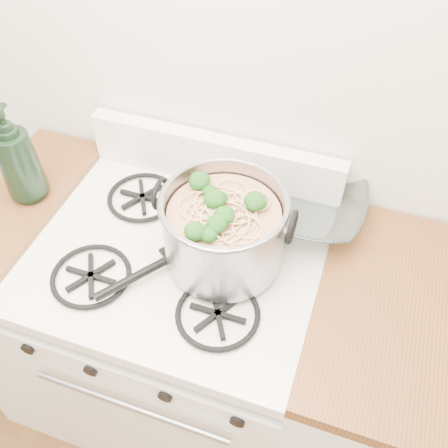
% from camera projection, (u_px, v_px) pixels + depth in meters
% --- Properties ---
extents(gas_range, '(0.76, 0.66, 0.92)m').
position_uv_depth(gas_range, '(186.00, 341.00, 1.66)').
color(gas_range, white).
rests_on(gas_range, ground).
extents(counter_left, '(0.25, 0.65, 0.92)m').
position_uv_depth(counter_left, '(53.00, 295.00, 1.76)').
color(counter_left, silver).
rests_on(counter_left, ground).
extents(stock_pot, '(0.34, 0.31, 0.21)m').
position_uv_depth(stock_pot, '(224.00, 230.00, 1.22)').
color(stock_pot, gray).
rests_on(stock_pot, gas_range).
extents(spatula, '(0.42, 0.42, 0.02)m').
position_uv_depth(spatula, '(185.00, 250.00, 1.28)').
color(spatula, black).
rests_on(spatula, gas_range).
extents(glass_bowl, '(0.13, 0.13, 0.03)m').
position_uv_depth(glass_bowl, '(305.00, 210.00, 1.37)').
color(glass_bowl, white).
rests_on(glass_bowl, gas_range).
extents(bottle, '(0.12, 0.12, 0.30)m').
position_uv_depth(bottle, '(16.00, 155.00, 1.33)').
color(bottle, black).
rests_on(bottle, counter_left).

